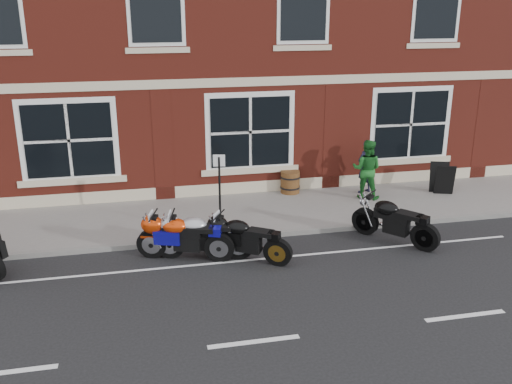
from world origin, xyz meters
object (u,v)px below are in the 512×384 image
moto_sport_black (245,237)px  pedestrian_left (365,166)px  parking_sign (220,189)px  moto_sport_red (183,235)px  a_board_sign (442,178)px  pedestrian_right (367,169)px  moto_naked_black (394,219)px  barrel_planter (290,182)px  moto_sport_silver (202,234)px

moto_sport_black → pedestrian_left: (4.32, 3.59, 0.37)m
moto_sport_black → parking_sign: (-0.37, 1.29, 0.73)m
moto_sport_red → moto_sport_black: moto_sport_red is taller
moto_sport_red → a_board_sign: 8.32m
pedestrian_left → pedestrian_right: bearing=46.5°
pedestrian_left → parking_sign: size_ratio=0.80×
pedestrian_left → moto_sport_red: bearing=5.3°
pedestrian_left → parking_sign: bearing=1.5°
moto_sport_red → moto_naked_black: bearing=-71.6°
pedestrian_left → barrel_planter: bearing=-36.3°
moto_naked_black → parking_sign: (-4.04, 1.04, 0.69)m
pedestrian_right → parking_sign: 4.89m
a_board_sign → parking_sign: parking_sign is taller
moto_sport_red → parking_sign: size_ratio=1.07×
moto_sport_silver → moto_naked_black: moto_naked_black is taller
pedestrian_right → a_board_sign: size_ratio=1.88×
pedestrian_left → moto_sport_silver: bearing=7.4°
pedestrian_left → pedestrian_right: size_ratio=0.93×
moto_sport_red → moto_sport_silver: size_ratio=0.98×
pedestrian_right → parking_sign: parking_sign is taller
parking_sign → pedestrian_right: bearing=33.7°
parking_sign → a_board_sign: bearing=25.8°
a_board_sign → pedestrian_left: bearing=-175.0°
pedestrian_right → moto_sport_silver: bearing=59.9°
moto_naked_black → parking_sign: bearing=127.9°
barrel_planter → parking_sign: 3.82m
moto_naked_black → a_board_sign: bearing=6.7°
moto_naked_black → barrel_planter: bearing=74.2°
moto_sport_red → moto_naked_black: (5.02, -0.08, 0.01)m
moto_sport_silver → barrel_planter: 4.86m
pedestrian_left → a_board_sign: (2.20, -0.56, -0.34)m
moto_sport_silver → pedestrian_left: bearing=-43.8°
moto_sport_red → moto_sport_silver: bearing=-74.9°
moto_sport_black → moto_naked_black: bearing=-52.0°
pedestrian_right → barrel_planter: 2.27m
moto_sport_red → pedestrian_left: pedestrian_left is taller
moto_sport_red → pedestrian_right: size_ratio=1.25×
moto_naked_black → pedestrian_right: (0.49, 2.87, 0.39)m
moto_sport_black → moto_sport_silver: bearing=106.3°
moto_naked_black → a_board_sign: size_ratio=2.07×
pedestrian_right → a_board_sign: 2.39m
moto_naked_black → a_board_sign: a_board_sign is taller
a_board_sign → pedestrian_right: bearing=-162.9°
pedestrian_left → a_board_sign: bearing=141.0°
moto_sport_black → pedestrian_right: 5.22m
a_board_sign → barrel_planter: bearing=-173.7°
moto_sport_silver → moto_naked_black: (4.61, -0.05, 0.01)m
a_board_sign → barrel_planter: size_ratio=1.39×
pedestrian_left → parking_sign: 5.24m
pedestrian_right → barrel_planter: bearing=6.3°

